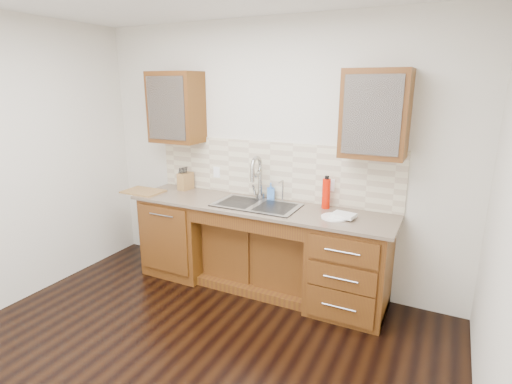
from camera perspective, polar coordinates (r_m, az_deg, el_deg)
The scene contains 24 objects.
ground at distance 3.35m, azimuth -11.76°, elevation -24.57°, with size 4.00×3.50×0.10m, color black.
wall_back at distance 4.19m, azimuth 2.44°, elevation 5.26°, with size 4.00×0.10×2.70m, color beige.
base_cabinet_left at distance 4.60m, azimuth -10.49°, elevation -5.83°, with size 0.70×0.62×0.88m, color #593014.
base_cabinet_center at distance 4.25m, azimuth 0.79°, elevation -8.72°, with size 1.20×0.44×0.70m, color #593014.
base_cabinet_right at distance 3.85m, azimuth 13.25°, elevation -10.31°, with size 0.70×0.62×0.88m, color #593014.
countertop at distance 3.97m, azimuth 0.16°, elevation -2.07°, with size 2.70×0.65×0.03m, color #84705B.
backsplash at distance 4.16m, azimuth 2.07°, elevation 3.16°, with size 2.70×0.02×0.59m, color beige.
sink at distance 3.98m, azimuth 0.06°, elevation -3.09°, with size 0.84×0.46×0.19m, color #9E9EA5.
faucet at distance 4.13m, azimuth 0.61°, elevation 1.71°, with size 0.04×0.04×0.40m, color #999993.
filter_tap at distance 4.06m, azimuth 3.85°, elevation 0.27°, with size 0.02×0.02×0.24m, color #999993.
upper_cabinet_left at distance 4.48m, azimuth -11.32°, elevation 11.76°, with size 0.55×0.34×0.75m, color #593014.
upper_cabinet_right at distance 3.62m, azimuth 16.70°, elevation 10.63°, with size 0.55×0.34×0.75m, color #593014.
outlet_left at distance 4.47m, azimuth -5.63°, elevation 2.83°, with size 0.08×0.01×0.12m, color white.
outlet_right at distance 3.96m, azimuth 10.60°, elevation 0.99°, with size 0.08×0.01×0.12m, color white.
soap_bottle at distance 4.15m, azimuth 2.12°, elevation 0.14°, with size 0.08×0.08×0.17m, color #427BCC.
water_bottle at distance 3.88m, azimuth 9.99°, elevation -0.23°, with size 0.08×0.08×0.29m, color red.
plate at distance 3.66m, azimuth 11.14°, elevation -3.55°, with size 0.24×0.24×0.01m, color white.
dish_towel at distance 3.65m, azimuth 12.42°, elevation -3.25°, with size 0.20×0.14×0.03m, color white.
knife_block at distance 4.59m, azimuth -10.03°, elevation 1.54°, with size 0.11×0.17×0.19m, color olive.
cutting_board at distance 4.59m, azimuth -15.81°, elevation 0.07°, with size 0.43×0.30×0.02m, color olive.
cup_left_a at distance 4.53m, azimuth -11.99°, elevation 11.04°, with size 0.11×0.11×0.09m, color white.
cup_left_b at distance 4.39m, azimuth -9.60°, elevation 11.10°, with size 0.11×0.11×0.10m, color white.
cup_right_a at distance 3.63m, azimuth 15.28°, elevation 10.03°, with size 0.14×0.14×0.11m, color white.
cup_right_b at distance 3.60m, azimuth 18.36°, elevation 9.63°, with size 0.10×0.10×0.09m, color white.
Camera 1 is at (1.67, -1.97, 2.08)m, focal length 28.00 mm.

